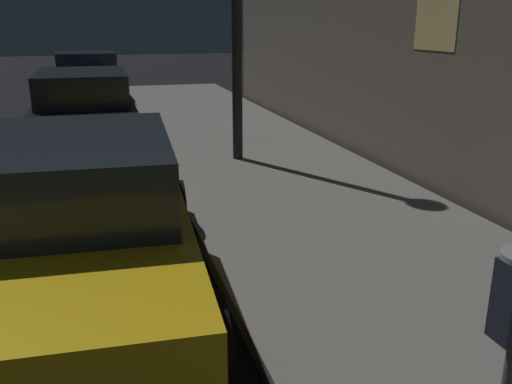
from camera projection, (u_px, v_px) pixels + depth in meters
The scene contains 3 objects.
car_yellow_cab at pixel (77, 226), 4.37m from camera, with size 2.14×4.27×1.43m.
car_black at pixel (85, 111), 9.96m from camera, with size 1.98×4.35×1.43m.
car_blue at pixel (87, 76), 16.27m from camera, with size 2.23×4.14×1.43m.
Camera 1 is at (3.10, -1.49, 2.28)m, focal length 38.11 mm.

